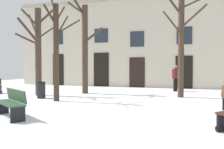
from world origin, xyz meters
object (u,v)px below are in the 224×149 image
tree_right_of_center (85,46)px  tree_near_facade (38,48)px  tree_foreground (56,48)px  bench_back_to_back_left (11,103)px  person_near_bench (175,77)px  tree_left_of_center (181,42)px  litter_bin (41,90)px

tree_right_of_center → tree_near_facade: tree_right_of_center is taller
tree_foreground → bench_back_to_back_left: tree_foreground is taller
tree_foreground → person_near_bench: (4.92, 6.01, -1.49)m
tree_near_facade → person_near_bench: tree_near_facade is taller
tree_left_of_center → tree_right_of_center: (-5.37, 0.16, -0.04)m
tree_left_of_center → tree_right_of_center: size_ratio=1.02×
tree_right_of_center → tree_foreground: bearing=-89.6°
tree_right_of_center → tree_near_facade: (-2.08, -1.59, -0.19)m
tree_right_of_center → bench_back_to_back_left: tree_right_of_center is taller
tree_right_of_center → person_near_bench: 5.97m
tree_foreground → litter_bin: 2.40m
tree_foreground → litter_bin: tree_foreground is taller
tree_left_of_center → person_near_bench: 3.53m
person_near_bench → tree_near_facade: bearing=156.7°
tree_left_of_center → person_near_bench: size_ratio=3.33×
tree_left_of_center → person_near_bench: (-0.42, 2.95, -1.90)m
tree_foreground → bench_back_to_back_left: size_ratio=2.99×
bench_back_to_back_left → person_near_bench: (4.39, 9.61, 0.47)m
tree_left_of_center → litter_bin: (-6.54, -2.48, -2.40)m
tree_left_of_center → person_near_bench: tree_left_of_center is taller
tree_left_of_center → litter_bin: size_ratio=6.81×
litter_bin → person_near_bench: (6.11, 5.44, 0.51)m
tree_right_of_center → litter_bin: size_ratio=6.67×
tree_near_facade → bench_back_to_back_left: bearing=-63.3°
tree_foreground → bench_back_to_back_left: bearing=-81.6°
tree_near_facade → bench_back_to_back_left: 6.23m
tree_foreground → tree_right_of_center: bearing=90.4°
tree_left_of_center → tree_near_facade: (-7.44, -1.43, -0.23)m
tree_foreground → bench_back_to_back_left: (0.53, -3.60, -1.96)m
litter_bin → tree_right_of_center: bearing=66.0°
tree_right_of_center → tree_foreground: (0.02, -3.21, -0.36)m
litter_bin → bench_back_to_back_left: 4.51m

